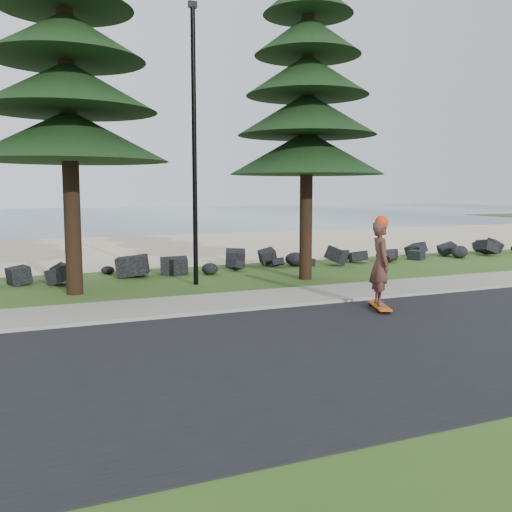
{
  "coord_description": "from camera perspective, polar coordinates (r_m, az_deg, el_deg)",
  "views": [
    {
      "loc": [
        -5.05,
        -13.0,
        2.82
      ],
      "look_at": [
        0.58,
        0.0,
        1.17
      ],
      "focal_mm": 40.0,
      "sensor_mm": 36.0,
      "label": 1
    }
  ],
  "objects": [
    {
      "name": "road",
      "position": [
        10.28,
        7.1,
        -9.29
      ],
      "size": [
        160.0,
        7.0,
        0.02
      ],
      "primitive_type": "cube",
      "color": "black",
      "rests_on": "ground"
    },
    {
      "name": "seawall_boulders",
      "position": [
        19.48,
        -8.13,
        -1.76
      ],
      "size": [
        60.0,
        2.4,
        1.1
      ],
      "primitive_type": null,
      "color": "black",
      "rests_on": "ground"
    },
    {
      "name": "beach_sand",
      "position": [
        28.1,
        -12.93,
        0.72
      ],
      "size": [
        160.0,
        15.0,
        0.01
      ],
      "primitive_type": "cube",
      "color": "beige",
      "rests_on": "ground"
    },
    {
      "name": "sidewalk",
      "position": [
        14.41,
        -2.44,
        -4.5
      ],
      "size": [
        160.0,
        2.0,
        0.08
      ],
      "primitive_type": "cube",
      "color": "#9D9884",
      "rests_on": "ground"
    },
    {
      "name": "ground",
      "position": [
        14.23,
        -2.15,
        -4.8
      ],
      "size": [
        160.0,
        160.0,
        0.0
      ],
      "primitive_type": "plane",
      "color": "#2E4C17",
      "rests_on": "ground"
    },
    {
      "name": "lamp_post",
      "position": [
        17.02,
        -6.19,
        11.02
      ],
      "size": [
        0.25,
        0.14,
        8.14
      ],
      "color": "black",
      "rests_on": "ground"
    },
    {
      "name": "ocean",
      "position": [
        64.26,
        -18.91,
        3.77
      ],
      "size": [
        160.0,
        58.0,
        0.01
      ],
      "primitive_type": "cube",
      "color": "#375869",
      "rests_on": "ground"
    },
    {
      "name": "kerb",
      "position": [
        13.4,
        -0.75,
        -5.3
      ],
      "size": [
        160.0,
        0.2,
        0.1
      ],
      "primitive_type": "cube",
      "color": "gray",
      "rests_on": "ground"
    },
    {
      "name": "skateboarder",
      "position": [
        13.6,
        12.35,
        -0.75
      ],
      "size": [
        0.7,
        1.21,
        2.21
      ],
      "rotation": [
        0.0,
        0.0,
        1.21
      ],
      "color": "#B94F0A",
      "rests_on": "ground"
    },
    {
      "name": "pine_right",
      "position": [
        18.7,
        5.22,
        22.75
      ],
      "size": [
        4.8,
        4.8,
        12.72
      ],
      "color": "black",
      "rests_on": "ground"
    }
  ]
}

